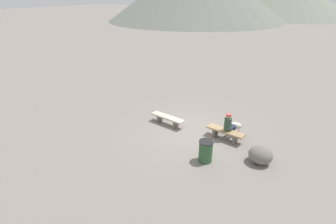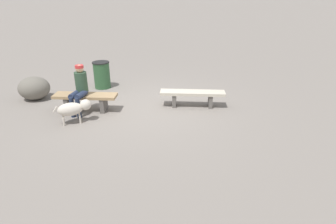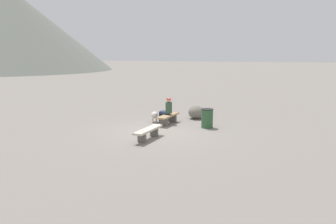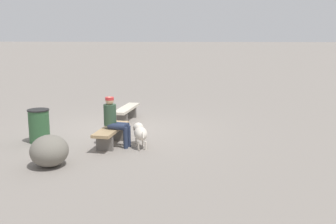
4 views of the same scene
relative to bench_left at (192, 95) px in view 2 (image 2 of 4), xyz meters
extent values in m
cube|color=gray|center=(1.29, 0.02, -0.35)|extent=(210.00, 210.00, 0.06)
cube|color=#605B56|center=(-0.48, 0.07, -0.15)|extent=(0.14, 0.34, 0.35)
cube|color=#605B56|center=(0.48, -0.07, -0.15)|extent=(0.14, 0.34, 0.35)
cube|color=beige|center=(0.00, 0.00, 0.07)|extent=(1.77, 0.60, 0.08)
cube|color=#605B56|center=(2.36, 0.14, -0.14)|extent=(0.16, 0.41, 0.37)
cube|color=#605B56|center=(3.28, 0.02, -0.14)|extent=(0.16, 0.41, 0.37)
cube|color=#A3845B|center=(2.82, 0.08, 0.09)|extent=(1.67, 0.64, 0.07)
cylinder|color=#2D4733|center=(2.87, 0.07, 0.46)|extent=(0.30, 0.30, 0.51)
sphere|color=#D8A87F|center=(2.87, 0.07, 0.80)|extent=(0.20, 0.20, 0.20)
cylinder|color=red|center=(2.87, 0.07, 0.86)|extent=(0.21, 0.21, 0.07)
cylinder|color=#232D47|center=(3.01, 0.27, 0.20)|extent=(0.26, 0.47, 0.15)
cylinder|color=#232D47|center=(3.07, 0.48, -0.06)|extent=(0.11, 0.11, 0.52)
cylinder|color=#232D47|center=(2.85, 0.31, 0.20)|extent=(0.26, 0.47, 0.15)
cylinder|color=#232D47|center=(2.91, 0.52, -0.06)|extent=(0.11, 0.11, 0.52)
ellipsoid|color=beige|center=(3.02, 0.84, 0.04)|extent=(0.64, 0.47, 0.31)
sphere|color=beige|center=(2.68, 0.73, 0.10)|extent=(0.26, 0.26, 0.26)
cylinder|color=beige|center=(2.86, 0.70, -0.22)|extent=(0.04, 0.04, 0.20)
cylinder|color=beige|center=(2.81, 0.87, -0.22)|extent=(0.04, 0.04, 0.20)
cylinder|color=beige|center=(3.22, 0.81, -0.22)|extent=(0.04, 0.04, 0.20)
cylinder|color=beige|center=(3.17, 0.98, -0.22)|extent=(0.04, 0.04, 0.20)
cylinder|color=beige|center=(3.33, 0.94, 0.08)|extent=(0.12, 0.07, 0.15)
cylinder|color=#2D5633|center=(2.66, -1.79, 0.09)|extent=(0.51, 0.51, 0.82)
cylinder|color=black|center=(2.66, -1.79, 0.51)|extent=(0.54, 0.54, 0.03)
ellipsoid|color=#6B665B|center=(4.47, -0.88, 0.01)|extent=(0.93, 0.85, 0.66)
camera|label=1|loc=(5.33, -9.25, 5.42)|focal=26.87mm
camera|label=2|loc=(1.16, 6.90, 2.56)|focal=29.41mm
camera|label=3|loc=(-11.27, -4.39, 3.01)|focal=34.45mm
camera|label=4|loc=(12.33, 2.09, 2.43)|focal=43.04mm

